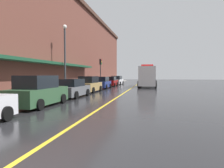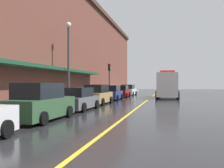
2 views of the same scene
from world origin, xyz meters
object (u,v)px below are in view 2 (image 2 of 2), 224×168
(parking_meter_1, at_px, (113,89))
(parking_meter_2, at_px, (95,91))
(street_lamp_left, at_px, (68,54))
(traffic_light_near, at_px, (109,74))
(parked_car_5, at_px, (122,92))
(box_truck, at_px, (168,85))
(parked_car_4, at_px, (112,93))
(parked_car_6, at_px, (128,90))
(parking_meter_0, at_px, (112,89))
(parked_car_1, at_px, (41,103))
(parked_car_3, at_px, (97,95))
(parked_car_2, at_px, (78,99))

(parking_meter_1, bearing_deg, parking_meter_2, -90.00)
(street_lamp_left, relative_size, traffic_light_near, 1.61)
(parked_car_5, bearing_deg, street_lamp_left, 171.39)
(parked_car_5, height_order, parking_meter_1, parked_car_5)
(box_truck, xyz_separation_m, traffic_light_near, (-7.50, -0.83, 1.54))
(parked_car_5, height_order, box_truck, box_truck)
(parked_car_4, distance_m, traffic_light_near, 5.07)
(parking_meter_2, xyz_separation_m, street_lamp_left, (-0.60, -5.71, 3.34))
(parked_car_6, relative_size, parking_meter_0, 3.51)
(parked_car_1, distance_m, parking_meter_0, 22.22)
(traffic_light_near, bearing_deg, parking_meter_2, -90.55)
(parked_car_4, bearing_deg, parked_car_6, -0.65)
(parking_meter_0, distance_m, parking_meter_2, 8.05)
(parked_car_3, relative_size, street_lamp_left, 0.62)
(parked_car_1, xyz_separation_m, box_truck, (6.15, 21.39, 0.73))
(parked_car_2, xyz_separation_m, parked_car_4, (-0.12, 11.13, 0.03))
(parked_car_4, height_order, box_truck, box_truck)
(parked_car_2, xyz_separation_m, box_truck, (6.09, 16.25, 0.87))
(parked_car_2, relative_size, parked_car_3, 1.00)
(parked_car_5, xyz_separation_m, parking_meter_2, (-1.39, -8.06, 0.30))
(parked_car_2, relative_size, parked_car_6, 0.92)
(box_truck, distance_m, traffic_light_near, 7.70)
(parked_car_5, relative_size, parked_car_6, 0.88)
(parked_car_2, height_order, traffic_light_near, traffic_light_near)
(parking_meter_1, relative_size, street_lamp_left, 0.19)
(street_lamp_left, height_order, traffic_light_near, street_lamp_left)
(parked_car_1, height_order, parked_car_2, parked_car_1)
(parked_car_4, bearing_deg, parked_car_3, -179.69)
(parked_car_2, distance_m, box_truck, 17.38)
(parked_car_1, bearing_deg, parked_car_4, 1.18)
(parked_car_3, bearing_deg, parked_car_4, 2.56)
(parking_meter_1, bearing_deg, parked_car_4, -78.89)
(parking_meter_2, bearing_deg, parking_meter_0, 90.00)
(parked_car_2, height_order, parked_car_4, parked_car_4)
(parked_car_4, xyz_separation_m, parking_meter_1, (-1.34, 6.83, 0.28))
(parked_car_5, height_order, parking_meter_0, parked_car_5)
(parked_car_4, height_order, parking_meter_0, parked_car_4)
(box_truck, height_order, parking_meter_2, box_truck)
(parked_car_1, distance_m, parked_car_5, 22.19)
(parked_car_2, height_order, box_truck, box_truck)
(parked_car_4, height_order, parking_meter_2, parked_car_4)
(parked_car_1, relative_size, parking_meter_2, 3.45)
(parked_car_1, xyz_separation_m, parked_car_6, (0.01, 27.94, -0.09))
(street_lamp_left, bearing_deg, parked_car_4, 76.13)
(parking_meter_1, bearing_deg, parked_car_1, -86.50)
(parked_car_6, bearing_deg, street_lamp_left, 175.53)
(box_truck, xyz_separation_m, street_lamp_left, (-8.16, -12.98, 2.78))
(parked_car_2, relative_size, parking_meter_2, 3.24)
(parked_car_4, xyz_separation_m, parking_meter_2, (-1.34, -2.15, 0.28))
(parking_meter_0, relative_size, traffic_light_near, 0.31)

